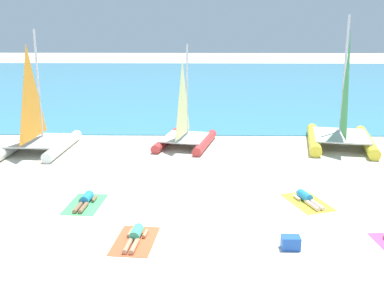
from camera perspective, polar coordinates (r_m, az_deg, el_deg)
name	(u,v)px	position (r m, az deg, el deg)	size (l,w,h in m)	color
ground_plane	(194,141)	(24.03, 0.22, 0.30)	(120.00, 120.00, 0.00)	beige
ocean_water	(197,84)	(44.81, 0.62, 7.21)	(120.00, 40.00, 0.05)	teal
sailboat_yellow	(341,128)	(23.95, 17.42, 1.83)	(3.84, 5.21, 6.18)	yellow
sailboat_white	(38,134)	(23.29, -17.93, 1.19)	(2.96, 4.41, 5.55)	white
sailboat_red	(185,132)	(23.02, -0.85, 1.50)	(3.12, 4.14, 4.85)	#CC3838
towel_leftmost	(85,204)	(16.50, -12.64, -7.03)	(1.10, 1.90, 0.01)	#4CB266
sunbather_leftmost	(86,200)	(16.51, -12.60, -6.54)	(0.57, 1.57, 0.30)	#268CCC
towel_center_left	(135,241)	(13.74, -6.82, -11.40)	(1.10, 1.90, 0.01)	#EA5933
sunbather_center_left	(135,236)	(13.75, -6.78, -10.81)	(0.58, 1.57, 0.30)	#3FB28C
towel_center_right	(307,202)	(16.73, 13.63, -6.78)	(1.10, 1.90, 0.01)	yellow
sunbather_center_right	(307,198)	(16.74, 13.54, -6.30)	(0.85, 1.54, 0.30)	#268CCC
cooler_box	(291,243)	(13.43, 11.70, -11.46)	(0.50, 0.36, 0.36)	blue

